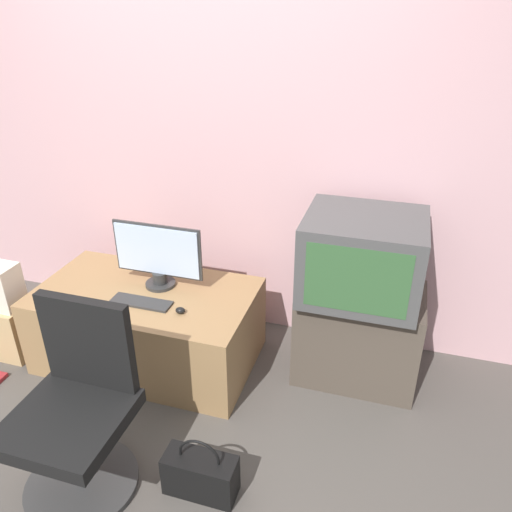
# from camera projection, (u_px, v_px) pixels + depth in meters

# --- Properties ---
(ground_plane) EXTENTS (12.00, 12.00, 0.00)m
(ground_plane) POSITION_uv_depth(u_px,v_px,m) (121.00, 455.00, 2.47)
(ground_plane) COLOR #4C4742
(wall_back) EXTENTS (4.40, 0.05, 2.60)m
(wall_back) POSITION_uv_depth(u_px,v_px,m) (209.00, 131.00, 2.99)
(wall_back) COLOR #CC9EA3
(wall_back) RESTS_ON ground_plane
(desk) EXTENTS (1.28, 0.72, 0.48)m
(desk) POSITION_uv_depth(u_px,v_px,m) (148.00, 325.00, 3.03)
(desk) COLOR #937047
(desk) RESTS_ON ground_plane
(side_stand) EXTENTS (0.69, 0.46, 0.56)m
(side_stand) POSITION_uv_depth(u_px,v_px,m) (358.00, 333.00, 2.89)
(side_stand) COLOR #4C4238
(side_stand) RESTS_ON ground_plane
(main_monitor) EXTENTS (0.54, 0.18, 0.39)m
(main_monitor) POSITION_uv_depth(u_px,v_px,m) (158.00, 255.00, 2.89)
(main_monitor) COLOR #2D2D2D
(main_monitor) RESTS_ON desk
(keyboard) EXTENTS (0.35, 0.11, 0.01)m
(keyboard) POSITION_uv_depth(u_px,v_px,m) (141.00, 302.00, 2.80)
(keyboard) COLOR #2D2D2D
(keyboard) RESTS_ON desk
(mouse) EXTENTS (0.05, 0.04, 0.03)m
(mouse) POSITION_uv_depth(u_px,v_px,m) (180.00, 310.00, 2.71)
(mouse) COLOR black
(mouse) RESTS_ON desk
(crt_tv) EXTENTS (0.62, 0.54, 0.45)m
(crt_tv) POSITION_uv_depth(u_px,v_px,m) (362.00, 257.00, 2.64)
(crt_tv) COLOR #474747
(crt_tv) RESTS_ON side_stand
(office_chair) EXTENTS (0.51, 0.51, 0.89)m
(office_chair) POSITION_uv_depth(u_px,v_px,m) (77.00, 415.00, 2.19)
(office_chair) COLOR #333333
(office_chair) RESTS_ON ground_plane
(cardboard_box_lower) EXTENTS (0.32, 0.23, 0.35)m
(cardboard_box_lower) POSITION_uv_depth(u_px,v_px,m) (7.00, 329.00, 3.11)
(cardboard_box_lower) COLOR tan
(cardboard_box_lower) RESTS_ON ground_plane
(handbag) EXTENTS (0.33, 0.14, 0.32)m
(handbag) POSITION_uv_depth(u_px,v_px,m) (200.00, 474.00, 2.24)
(handbag) COLOR black
(handbag) RESTS_ON ground_plane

